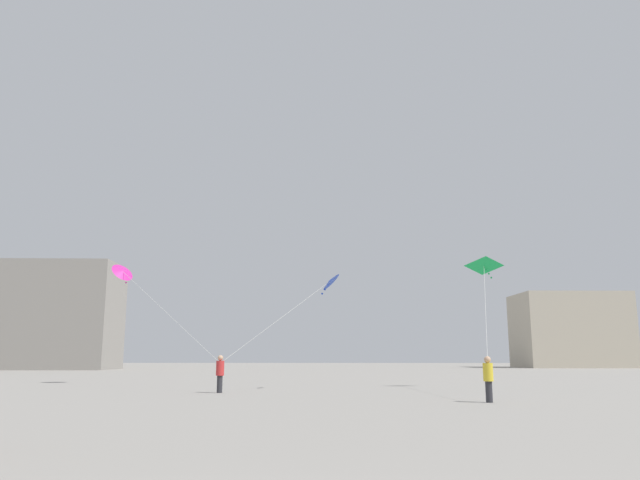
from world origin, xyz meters
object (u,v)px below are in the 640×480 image
object	(u,v)px
kite_magenta_diamond	(123,272)
kite_emerald_delta	(484,267)
person_in_red	(220,372)
person_in_yellow	(488,377)
building_centre_hall	(39,316)
kite_cobalt_diamond	(330,282)
building_right_hall	(570,330)

from	to	relation	value
kite_magenta_diamond	kite_emerald_delta	bearing A→B (deg)	-10.92
person_in_red	kite_magenta_diamond	size ratio (longest dim) A/B	0.17
person_in_red	person_in_yellow	bearing A→B (deg)	-147.90
person_in_red	kite_magenta_diamond	distance (m)	13.06
building_centre_hall	kite_cobalt_diamond	bearing A→B (deg)	-50.80
person_in_red	kite_emerald_delta	world-z (taller)	kite_emerald_delta
kite_magenta_diamond	kite_emerald_delta	size ratio (longest dim) A/B	0.89
person_in_red	building_centre_hall	world-z (taller)	building_centre_hall
building_right_hall	kite_emerald_delta	bearing A→B (deg)	-114.23
kite_cobalt_diamond	kite_emerald_delta	size ratio (longest dim) A/B	0.50
person_in_yellow	kite_cobalt_diamond	xyz separation A→B (m)	(-5.72, 8.30, 4.44)
kite_magenta_diamond	person_in_red	bearing A→B (deg)	-48.40
kite_emerald_delta	building_centre_hall	xyz separation A→B (m)	(-45.54, 43.77, 0.31)
person_in_red	kite_emerald_delta	bearing A→B (deg)	-100.83
person_in_yellow	building_centre_hall	size ratio (longest dim) A/B	0.08
person_in_yellow	building_centre_hall	world-z (taller)	building_centre_hall
kite_magenta_diamond	kite_emerald_delta	distance (m)	21.35
person_in_yellow	kite_emerald_delta	distance (m)	11.87
person_in_yellow	kite_emerald_delta	xyz separation A→B (m)	(2.55, 10.23, 5.45)
person_in_red	kite_cobalt_diamond	world-z (taller)	kite_cobalt_diamond
person_in_yellow	building_centre_hall	xyz separation A→B (m)	(-42.98, 54.00, 5.76)
kite_emerald_delta	building_right_hall	xyz separation A→B (m)	(26.46, 58.81, -0.98)
kite_emerald_delta	building_right_hall	bearing A→B (deg)	65.77
person_in_red	building_centre_hall	distance (m)	58.57
person_in_yellow	kite_emerald_delta	bearing A→B (deg)	-59.67
kite_cobalt_diamond	building_centre_hall	xyz separation A→B (m)	(-37.27, 45.70, 1.33)
kite_magenta_diamond	kite_emerald_delta	xyz separation A→B (m)	(20.96, -4.04, -0.34)
kite_cobalt_diamond	kite_magenta_diamond	size ratio (longest dim) A/B	0.56
kite_magenta_diamond	building_centre_hall	size ratio (longest dim) A/B	0.49
kite_emerald_delta	building_centre_hall	bearing A→B (deg)	136.13
person_in_yellow	person_in_red	distance (m)	11.98
person_in_red	kite_emerald_delta	size ratio (longest dim) A/B	0.15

